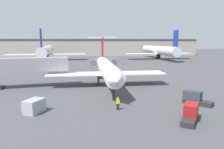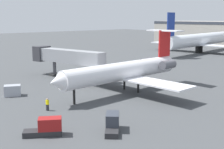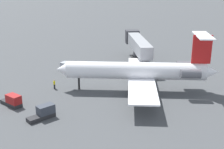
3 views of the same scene
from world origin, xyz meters
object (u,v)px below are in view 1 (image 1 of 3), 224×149
baggage_tug_lead (190,114)px  cargo_container_uld (34,106)px  jet_bridge (13,65)px  ground_crew_marshaller (118,103)px  regional_jet (107,68)px  baggage_tug_trailing (195,98)px  parked_airliner_west_mid (159,50)px  parked_airliner_west_end (46,51)px

baggage_tug_lead → cargo_container_uld: baggage_tug_lead is taller
jet_bridge → ground_crew_marshaller: size_ratio=10.89×
baggage_tug_lead → jet_bridge: bearing=143.3°
regional_jet → baggage_tug_trailing: bearing=-49.6°
regional_jet → jet_bridge: 17.86m
baggage_tug_lead → baggage_tug_trailing: same height
jet_bridge → cargo_container_uld: jet_bridge is taller
ground_crew_marshaller → jet_bridge: bearing=141.1°
regional_jet → jet_bridge: regional_jet is taller
ground_crew_marshaller → baggage_tug_trailing: baggage_tug_trailing is taller
baggage_tug_lead → parked_airliner_west_mid: size_ratio=0.10×
parked_airliner_west_end → baggage_tug_trailing: bearing=-64.1°
parked_airliner_west_end → jet_bridge: bearing=-84.1°
jet_bridge → parked_airliner_west_end: parked_airliner_west_end is taller
jet_bridge → baggage_tug_lead: bearing=-36.7°
ground_crew_marshaller → baggage_tug_lead: baggage_tug_lead is taller
regional_jet → cargo_container_uld: bearing=-124.4°
ground_crew_marshaller → parked_airliner_west_end: parked_airliner_west_end is taller
jet_bridge → parked_airliner_west_end: 60.90m
regional_jet → jet_bridge: (-17.84, -0.42, 0.74)m
baggage_tug_lead → ground_crew_marshaller: bearing=149.1°
baggage_tug_trailing → parked_airliner_west_end: (-35.78, 73.82, 3.62)m
jet_bridge → parked_airliner_west_end: size_ratio=0.42×
parked_airliner_west_mid → baggage_tug_trailing: bearing=-104.9°
baggage_tug_lead → baggage_tug_trailing: (3.67, 6.00, 0.00)m
regional_jet → cargo_container_uld: regional_jet is taller
jet_bridge → baggage_tug_trailing: (29.49, -13.25, -3.59)m
parked_airliner_west_end → parked_airliner_west_mid: size_ratio=1.09×
baggage_tug_lead → parked_airliner_west_mid: (23.58, 80.86, 3.60)m
regional_jet → baggage_tug_lead: 21.41m
regional_jet → cargo_container_uld: 18.50m
regional_jet → jet_bridge: bearing=-178.7°
baggage_tug_trailing → parked_airliner_west_mid: parked_airliner_west_mid is taller
baggage_tug_trailing → parked_airliner_west_mid: size_ratio=0.09×
regional_jet → ground_crew_marshaller: bearing=-88.8°
baggage_tug_trailing → cargo_container_uld: bearing=-176.3°
cargo_container_uld → jet_bridge: bearing=117.1°
ground_crew_marshaller → parked_airliner_west_end: size_ratio=0.04×
baggage_tug_trailing → regional_jet: bearing=130.4°
baggage_tug_trailing → ground_crew_marshaller: bearing=-173.0°
cargo_container_uld → parked_airliner_west_mid: size_ratio=0.07×
ground_crew_marshaller → parked_airliner_west_end: bearing=108.0°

